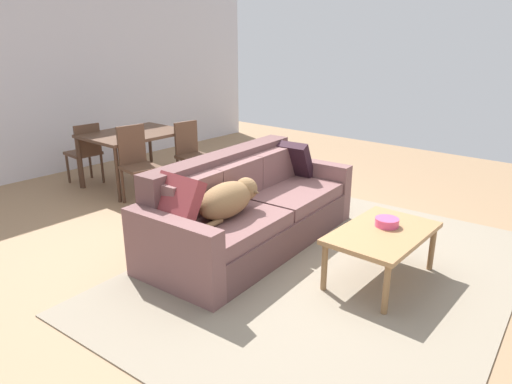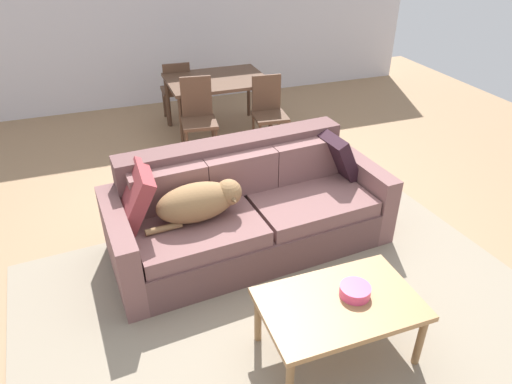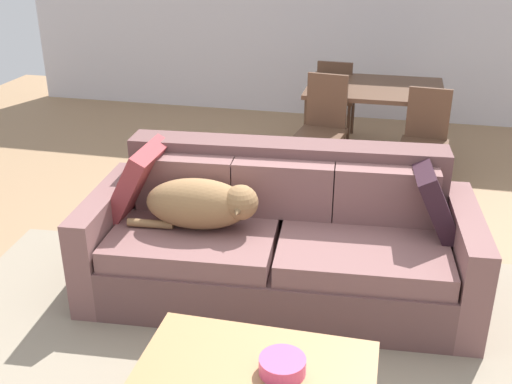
{
  "view_description": "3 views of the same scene",
  "coord_description": "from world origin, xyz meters",
  "px_view_note": "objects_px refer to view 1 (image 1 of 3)",
  "views": [
    {
      "loc": [
        -3.31,
        -2.77,
        2.0
      ],
      "look_at": [
        0.0,
        0.05,
        0.52
      ],
      "focal_mm": 32.46,
      "sensor_mm": 36.0,
      "label": 1
    },
    {
      "loc": [
        -1.17,
        -3.11,
        2.56
      ],
      "look_at": [
        -0.04,
        -0.01,
        0.56
      ],
      "focal_mm": 32.38,
      "sensor_mm": 36.0,
      "label": 2
    },
    {
      "loc": [
        0.53,
        -3.28,
        2.21
      ],
      "look_at": [
        -0.2,
        -0.14,
        0.76
      ],
      "focal_mm": 43.15,
      "sensor_mm": 36.0,
      "label": 3
    }
  ],
  "objects_px": {
    "throw_pillow_by_right_arm": "(293,160)",
    "dining_chair_near_left": "(137,161)",
    "coffee_table": "(382,237)",
    "dog_on_left_cushion": "(229,199)",
    "dining_table": "(134,137)",
    "dining_chair_near_right": "(191,151)",
    "bowl_on_coffee_table": "(387,222)",
    "couch": "(248,211)",
    "dining_chair_far_left": "(85,150)",
    "throw_pillow_by_left_arm": "(175,204)"
  },
  "relations": [
    {
      "from": "throw_pillow_by_right_arm",
      "to": "dining_table",
      "type": "height_order",
      "value": "throw_pillow_by_right_arm"
    },
    {
      "from": "dog_on_left_cushion",
      "to": "dining_chair_near_right",
      "type": "relative_size",
      "value": 0.9
    },
    {
      "from": "couch",
      "to": "dining_chair_near_right",
      "type": "relative_size",
      "value": 2.74
    },
    {
      "from": "couch",
      "to": "dining_chair_far_left",
      "type": "bearing_deg",
      "value": 85.42
    },
    {
      "from": "coffee_table",
      "to": "dining_chair_far_left",
      "type": "relative_size",
      "value": 1.17
    },
    {
      "from": "bowl_on_coffee_table",
      "to": "dining_chair_near_right",
      "type": "bearing_deg",
      "value": 78.56
    },
    {
      "from": "coffee_table",
      "to": "bowl_on_coffee_table",
      "type": "height_order",
      "value": "bowl_on_coffee_table"
    },
    {
      "from": "throw_pillow_by_left_arm",
      "to": "throw_pillow_by_right_arm",
      "type": "height_order",
      "value": "throw_pillow_by_left_arm"
    },
    {
      "from": "bowl_on_coffee_table",
      "to": "dining_chair_far_left",
      "type": "height_order",
      "value": "dining_chair_far_left"
    },
    {
      "from": "dog_on_left_cushion",
      "to": "coffee_table",
      "type": "distance_m",
      "value": 1.35
    },
    {
      "from": "coffee_table",
      "to": "dog_on_left_cushion",
      "type": "bearing_deg",
      "value": 116.49
    },
    {
      "from": "coffee_table",
      "to": "dining_chair_near_right",
      "type": "relative_size",
      "value": 1.14
    },
    {
      "from": "couch",
      "to": "dog_on_left_cushion",
      "type": "relative_size",
      "value": 3.05
    },
    {
      "from": "bowl_on_coffee_table",
      "to": "dining_chair_far_left",
      "type": "xyz_separation_m",
      "value": [
        -0.26,
        4.35,
        -0.01
      ]
    },
    {
      "from": "throw_pillow_by_left_arm",
      "to": "bowl_on_coffee_table",
      "type": "distance_m",
      "value": 1.79
    },
    {
      "from": "dining_chair_near_left",
      "to": "throw_pillow_by_right_arm",
      "type": "bearing_deg",
      "value": -55.01
    },
    {
      "from": "couch",
      "to": "coffee_table",
      "type": "relative_size",
      "value": 2.41
    },
    {
      "from": "dog_on_left_cushion",
      "to": "dining_chair_near_left",
      "type": "height_order",
      "value": "dining_chair_near_left"
    },
    {
      "from": "bowl_on_coffee_table",
      "to": "dining_chair_near_left",
      "type": "relative_size",
      "value": 0.21
    },
    {
      "from": "couch",
      "to": "bowl_on_coffee_table",
      "type": "relative_size",
      "value": 12.24
    },
    {
      "from": "dining_chair_far_left",
      "to": "couch",
      "type": "bearing_deg",
      "value": 92.53
    },
    {
      "from": "throw_pillow_by_left_arm",
      "to": "dining_chair_far_left",
      "type": "bearing_deg",
      "value": 72.85
    },
    {
      "from": "coffee_table",
      "to": "dining_chair_far_left",
      "type": "bearing_deg",
      "value": 91.88
    },
    {
      "from": "throw_pillow_by_left_arm",
      "to": "dining_table",
      "type": "xyz_separation_m",
      "value": [
        1.36,
        2.47,
        -0.0
      ]
    },
    {
      "from": "dog_on_left_cushion",
      "to": "dining_chair_far_left",
      "type": "bearing_deg",
      "value": 77.52
    },
    {
      "from": "throw_pillow_by_right_arm",
      "to": "dining_chair_near_right",
      "type": "height_order",
      "value": "dining_chair_near_right"
    },
    {
      "from": "dining_chair_near_left",
      "to": "dining_chair_far_left",
      "type": "xyz_separation_m",
      "value": [
        -0.02,
        1.17,
        -0.05
      ]
    },
    {
      "from": "throw_pillow_by_left_arm",
      "to": "bowl_on_coffee_table",
      "type": "relative_size",
      "value": 2.36
    },
    {
      "from": "dog_on_left_cushion",
      "to": "coffee_table",
      "type": "height_order",
      "value": "dog_on_left_cushion"
    },
    {
      "from": "dining_table",
      "to": "dining_chair_near_right",
      "type": "relative_size",
      "value": 1.42
    },
    {
      "from": "throw_pillow_by_right_arm",
      "to": "dining_chair_near_left",
      "type": "bearing_deg",
      "value": 117.38
    },
    {
      "from": "dining_chair_near_left",
      "to": "dining_chair_far_left",
      "type": "relative_size",
      "value": 1.11
    },
    {
      "from": "throw_pillow_by_right_arm",
      "to": "dining_chair_near_right",
      "type": "relative_size",
      "value": 0.48
    },
    {
      "from": "throw_pillow_by_left_arm",
      "to": "dining_chair_near_right",
      "type": "bearing_deg",
      "value": 45.14
    },
    {
      "from": "throw_pillow_by_left_arm",
      "to": "bowl_on_coffee_table",
      "type": "xyz_separation_m",
      "value": [
        1.19,
        -1.32,
        -0.19
      ]
    },
    {
      "from": "couch",
      "to": "coffee_table",
      "type": "bearing_deg",
      "value": -88.01
    },
    {
      "from": "couch",
      "to": "bowl_on_coffee_table",
      "type": "distance_m",
      "value": 1.37
    },
    {
      "from": "couch",
      "to": "dining_chair_near_left",
      "type": "xyz_separation_m",
      "value": [
        0.03,
        1.84,
        0.19
      ]
    },
    {
      "from": "dining_table",
      "to": "throw_pillow_by_left_arm",
      "type": "bearing_deg",
      "value": -118.83
    },
    {
      "from": "dining_chair_far_left",
      "to": "throw_pillow_by_left_arm",
      "type": "bearing_deg",
      "value": 75.55
    },
    {
      "from": "dog_on_left_cushion",
      "to": "dining_chair_near_left",
      "type": "xyz_separation_m",
      "value": [
        0.47,
        2.01,
        -0.1
      ]
    },
    {
      "from": "dining_chair_near_left",
      "to": "dining_chair_far_left",
      "type": "distance_m",
      "value": 1.17
    },
    {
      "from": "throw_pillow_by_right_arm",
      "to": "dining_chair_near_left",
      "type": "distance_m",
      "value": 1.93
    },
    {
      "from": "throw_pillow_by_left_arm",
      "to": "dining_chair_near_left",
      "type": "height_order",
      "value": "dining_chair_near_left"
    },
    {
      "from": "dining_chair_near_left",
      "to": "bowl_on_coffee_table",
      "type": "bearing_deg",
      "value": -78.09
    },
    {
      "from": "throw_pillow_by_right_arm",
      "to": "dining_chair_far_left",
      "type": "xyz_separation_m",
      "value": [
        -0.91,
        2.88,
        -0.18
      ]
    },
    {
      "from": "couch",
      "to": "throw_pillow_by_right_arm",
      "type": "relative_size",
      "value": 5.68
    },
    {
      "from": "throw_pillow_by_left_arm",
      "to": "dining_chair_near_left",
      "type": "xyz_separation_m",
      "value": [
        0.95,
        1.86,
        -0.15
      ]
    },
    {
      "from": "throw_pillow_by_right_arm",
      "to": "dining_chair_far_left",
      "type": "bearing_deg",
      "value": 107.46
    },
    {
      "from": "couch",
      "to": "throw_pillow_by_left_arm",
      "type": "bearing_deg",
      "value": 176.47
    }
  ]
}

